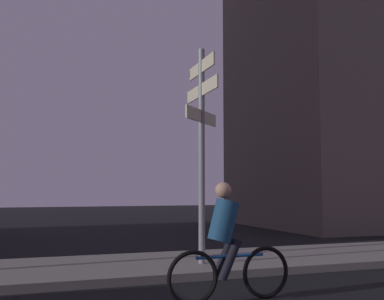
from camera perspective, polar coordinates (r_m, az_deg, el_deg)
name	(u,v)px	position (r m, az deg, el deg)	size (l,w,h in m)	color
sidewalk_kerb	(256,260)	(9.64, 8.10, -13.54)	(40.00, 2.66, 0.14)	gray
signpost	(202,132)	(8.62, 1.22, 2.24)	(0.96, 1.63, 4.08)	gray
cyclist	(227,246)	(6.26, 4.42, -11.96)	(1.82, 0.34, 1.61)	black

